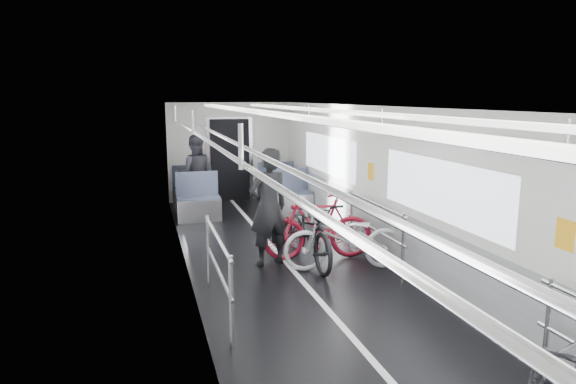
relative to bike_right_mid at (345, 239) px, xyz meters
name	(u,v)px	position (x,y,z in m)	size (l,w,h in m)	color
car_shell	(287,192)	(-0.75, 0.50, 0.65)	(3.02, 14.01, 2.41)	black
bike_right_mid	(345,239)	(0.00, 0.00, 0.00)	(0.64, 1.83, 0.96)	silver
bike_right_far	(318,227)	(-0.22, 0.60, 0.05)	(0.50, 1.75, 1.05)	maroon
bike_aisle	(309,231)	(-0.41, 0.46, 0.02)	(0.67, 1.91, 1.01)	black
person_standing	(269,207)	(-1.02, 0.56, 0.42)	(0.66, 0.43, 1.80)	black
person_seated	(195,173)	(-1.70, 4.69, 0.37)	(0.83, 0.65, 1.71)	#323039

